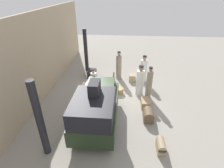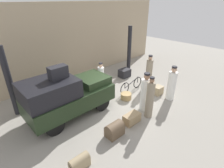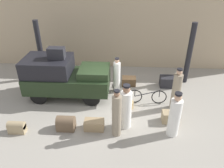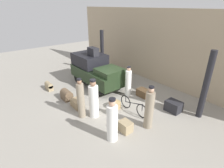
# 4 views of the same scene
# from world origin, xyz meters

# --- Properties ---
(ground_plane) EXTENTS (30.00, 30.00, 0.00)m
(ground_plane) POSITION_xyz_m (0.00, 0.00, 0.00)
(ground_plane) COLOR gray
(station_building_facade) EXTENTS (16.00, 0.15, 4.50)m
(station_building_facade) POSITION_xyz_m (0.00, 4.08, 2.25)
(station_building_facade) COLOR tan
(station_building_facade) RESTS_ON ground
(canopy_pillar_left) EXTENTS (0.26, 0.26, 3.07)m
(canopy_pillar_left) POSITION_xyz_m (-3.58, 2.35, 1.53)
(canopy_pillar_left) COLOR black
(canopy_pillar_left) RESTS_ON ground
(canopy_pillar_right) EXTENTS (0.26, 0.26, 3.07)m
(canopy_pillar_right) POSITION_xyz_m (3.85, 2.35, 1.53)
(canopy_pillar_right) COLOR black
(canopy_pillar_right) RESTS_ON ground
(truck) EXTENTS (3.73, 1.72, 1.86)m
(truck) POSITION_xyz_m (-1.99, 0.69, 1.01)
(truck) COLOR black
(truck) RESTS_ON ground
(bicycle) EXTENTS (1.72, 0.04, 0.70)m
(bicycle) POSITION_xyz_m (1.73, 0.26, 0.34)
(bicycle) COLOR black
(bicycle) RESTS_ON ground
(wicker_basket) EXTENTS (0.55, 0.55, 0.31)m
(wicker_basket) POSITION_xyz_m (0.87, -0.14, 0.16)
(wicker_basket) COLOR tan
(wicker_basket) RESTS_ON ground
(porter_carrying_trunk) EXTENTS (0.43, 0.43, 1.81)m
(porter_carrying_trunk) POSITION_xyz_m (0.80, -1.33, 0.82)
(porter_carrying_trunk) COLOR white
(porter_carrying_trunk) RESTS_ON ground
(porter_standing_middle) EXTENTS (0.41, 0.41, 1.76)m
(porter_standing_middle) POSITION_xyz_m (2.51, -1.67, 0.80)
(porter_standing_middle) COLOR white
(porter_standing_middle) RESTS_ON ground
(porter_lifting_near_truck) EXTENTS (0.33, 0.33, 1.72)m
(porter_lifting_near_truck) POSITION_xyz_m (0.36, 1.21, 0.80)
(porter_lifting_near_truck) COLOR white
(porter_lifting_near_truck) RESTS_ON ground
(conductor_in_dark_uniform) EXTENTS (0.33, 0.33, 1.87)m
(conductor_in_dark_uniform) POSITION_xyz_m (0.48, -1.80, 0.87)
(conductor_in_dark_uniform) COLOR gray
(conductor_in_dark_uniform) RESTS_ON ground
(porter_with_bicycle) EXTENTS (0.36, 0.36, 1.87)m
(porter_with_bicycle) POSITION_xyz_m (2.86, -0.04, 0.87)
(porter_with_bicycle) COLOR gray
(porter_with_bicycle) RESTS_ON ground
(suitcase_black_upright) EXTENTS (0.71, 0.55, 0.52)m
(suitcase_black_upright) POSITION_xyz_m (2.86, 1.81, 0.26)
(suitcase_black_upright) COLOR #232328
(suitcase_black_upright) RESTS_ON ground
(trunk_wicker_pale) EXTENTS (0.51, 0.42, 0.44)m
(trunk_wicker_pale) POSITION_xyz_m (2.49, -0.97, 0.22)
(trunk_wicker_pale) COLOR #9E8966
(trunk_wicker_pale) RESTS_ON ground
(trunk_barrel_dark) EXTENTS (0.62, 0.30, 0.47)m
(trunk_barrel_dark) POSITION_xyz_m (-3.16, -1.92, 0.24)
(trunk_barrel_dark) COLOR #9E8966
(trunk_barrel_dark) RESTS_ON ground
(suitcase_tan_flat) EXTENTS (0.66, 0.46, 0.56)m
(suitcase_tan_flat) POSITION_xyz_m (-1.41, -1.63, 0.26)
(suitcase_tan_flat) COLOR brown
(suitcase_tan_flat) RESTS_ON ground
(trunk_umber_medium) EXTENTS (0.73, 0.41, 0.39)m
(trunk_umber_medium) POSITION_xyz_m (-0.36, -1.58, 0.20)
(trunk_umber_medium) COLOR #937A56
(trunk_umber_medium) RESTS_ON ground
(suitcase_small_leather) EXTENTS (0.69, 0.49, 0.41)m
(suitcase_small_leather) POSITION_xyz_m (0.96, 1.83, 0.21)
(suitcase_small_leather) COLOR #4C3823
(suitcase_small_leather) RESTS_ON ground
(trunk_on_truck_roof) EXTENTS (0.71, 0.40, 0.48)m
(trunk_on_truck_roof) POSITION_xyz_m (-2.20, 0.69, 2.10)
(trunk_on_truck_roof) COLOR #232328
(trunk_on_truck_roof) RESTS_ON truck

